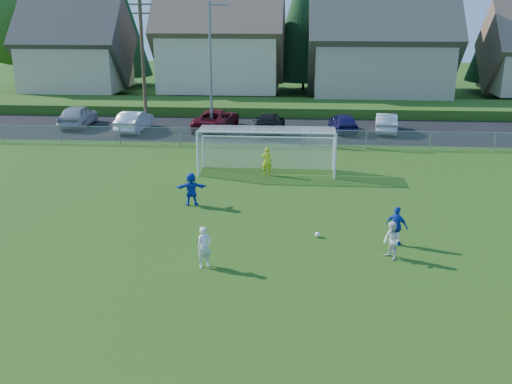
# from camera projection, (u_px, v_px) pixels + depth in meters

# --- Properties ---
(ground) EXTENTS (160.00, 160.00, 0.00)m
(ground) POSITION_uv_depth(u_px,v_px,m) (236.00, 318.00, 17.76)
(ground) COLOR #193D0C
(ground) RESTS_ON ground
(asphalt_lot) EXTENTS (60.00, 60.00, 0.00)m
(asphalt_lot) POSITION_uv_depth(u_px,v_px,m) (276.00, 130.00, 43.88)
(asphalt_lot) COLOR black
(asphalt_lot) RESTS_ON ground
(grass_embankment) EXTENTS (70.00, 6.00, 0.80)m
(grass_embankment) POSITION_uv_depth(u_px,v_px,m) (280.00, 107.00, 50.89)
(grass_embankment) COLOR #1E420F
(grass_embankment) RESTS_ON ground
(soccer_ball) EXTENTS (0.22, 0.22, 0.22)m
(soccer_ball) POSITION_uv_depth(u_px,v_px,m) (318.00, 235.00, 23.84)
(soccer_ball) COLOR white
(soccer_ball) RESTS_ON ground
(player_white_a) EXTENTS (0.65, 0.59, 1.48)m
(player_white_a) POSITION_uv_depth(u_px,v_px,m) (204.00, 247.00, 21.02)
(player_white_a) COLOR white
(player_white_a) RESTS_ON ground
(player_white_b) EXTENTS (0.79, 0.86, 1.41)m
(player_white_b) POSITION_uv_depth(u_px,v_px,m) (392.00, 241.00, 21.65)
(player_white_b) COLOR white
(player_white_b) RESTS_ON ground
(player_blue_a) EXTENTS (0.94, 0.83, 1.53)m
(player_blue_a) POSITION_uv_depth(u_px,v_px,m) (397.00, 226.00, 22.94)
(player_blue_a) COLOR #1337B3
(player_blue_a) RESTS_ON ground
(player_blue_b) EXTENTS (1.50, 0.74, 1.55)m
(player_blue_b) POSITION_uv_depth(u_px,v_px,m) (191.00, 189.00, 27.45)
(player_blue_b) COLOR #1337B3
(player_blue_b) RESTS_ON ground
(goalkeeper) EXTENTS (0.59, 0.41, 1.54)m
(goalkeeper) POSITION_uv_depth(u_px,v_px,m) (267.00, 161.00, 32.25)
(goalkeeper) COLOR #D7EA1B
(goalkeeper) RESTS_ON ground
(car_a) EXTENTS (2.05, 4.82, 1.62)m
(car_a) POSITION_uv_depth(u_px,v_px,m) (78.00, 116.00, 44.91)
(car_a) COLOR #A2A6A9
(car_a) RESTS_ON ground
(car_b) EXTENTS (1.86, 4.56, 1.47)m
(car_b) POSITION_uv_depth(u_px,v_px,m) (134.00, 121.00, 43.21)
(car_b) COLOR silver
(car_b) RESTS_ON ground
(car_c) EXTENTS (3.12, 5.77, 1.54)m
(car_c) POSITION_uv_depth(u_px,v_px,m) (216.00, 119.00, 43.65)
(car_c) COLOR #5D0A15
(car_c) RESTS_ON ground
(car_d) EXTENTS (2.24, 4.97, 1.41)m
(car_d) POSITION_uv_depth(u_px,v_px,m) (269.00, 123.00, 42.66)
(car_d) COLOR black
(car_d) RESTS_ON ground
(car_e) EXTENTS (2.11, 4.21, 1.38)m
(car_e) POSITION_uv_depth(u_px,v_px,m) (343.00, 122.00, 43.03)
(car_e) COLOR #18154C
(car_e) RESTS_ON ground
(car_f) EXTENTS (1.90, 4.31, 1.38)m
(car_f) POSITION_uv_depth(u_px,v_px,m) (386.00, 123.00, 42.87)
(car_f) COLOR #BBBBBB
(car_f) RESTS_ON ground
(soccer_goal) EXTENTS (7.42, 1.90, 2.50)m
(soccer_goal) POSITION_uv_depth(u_px,v_px,m) (267.00, 143.00, 32.51)
(soccer_goal) COLOR white
(soccer_goal) RESTS_ON ground
(chainlink_fence) EXTENTS (52.06, 0.06, 1.20)m
(chainlink_fence) POSITION_uv_depth(u_px,v_px,m) (272.00, 138.00, 38.47)
(chainlink_fence) COLOR gray
(chainlink_fence) RESTS_ON ground
(streetlight) EXTENTS (1.38, 0.18, 9.00)m
(streetlight) POSITION_uv_depth(u_px,v_px,m) (211.00, 64.00, 41.31)
(streetlight) COLOR slate
(streetlight) RESTS_ON ground
(utility_pole) EXTENTS (1.60, 0.26, 10.00)m
(utility_pole) POSITION_uv_depth(u_px,v_px,m) (143.00, 58.00, 42.52)
(utility_pole) COLOR #473321
(utility_pole) RESTS_ON ground
(houses_row) EXTENTS (53.90, 11.45, 13.27)m
(houses_row) POSITION_uv_depth(u_px,v_px,m) (305.00, 20.00, 55.74)
(houses_row) COLOR tan
(houses_row) RESTS_ON ground
(tree_row) EXTENTS (65.98, 12.36, 13.80)m
(tree_row) POSITION_uv_depth(u_px,v_px,m) (295.00, 23.00, 61.89)
(tree_row) COLOR #382616
(tree_row) RESTS_ON ground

